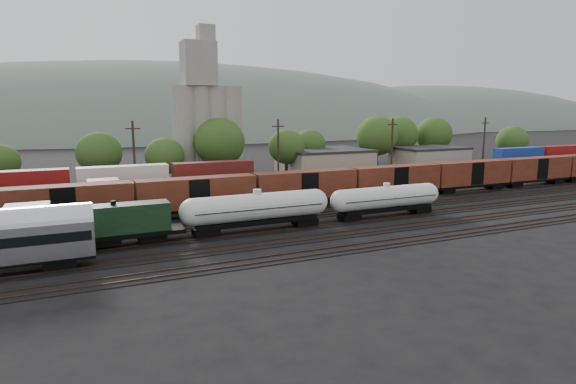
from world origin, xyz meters
name	(u,v)px	position (x,y,z in m)	size (l,w,h in m)	color
ground	(260,221)	(0.00, 0.00, 0.00)	(600.00, 600.00, 0.00)	black
tracks	(260,221)	(0.00, 0.00, 0.05)	(180.00, 33.20, 0.20)	black
green_locomotive	(80,225)	(-20.53, -5.00, 2.68)	(17.84, 3.15, 4.72)	black
tank_car_a	(257,208)	(-2.25, -5.00, 2.73)	(17.55, 3.14, 4.60)	silver
tank_car_b	(386,198)	(15.28, -5.00, 2.51)	(16.05, 2.87, 4.21)	silver
orange_locomotive	(142,195)	(-12.76, 10.00, 2.65)	(18.62, 3.10, 4.65)	black
boxcar_string	(305,186)	(8.80, 5.00, 3.12)	(169.00, 2.90, 4.20)	black
container_wall	(276,179)	(8.63, 15.00, 2.74)	(174.02, 2.60, 5.80)	black
grain_silo	(207,122)	(3.28, 36.00, 11.26)	(13.40, 5.00, 29.00)	gray
industrial_sheds	(226,167)	(6.63, 35.25, 2.56)	(119.38, 17.26, 5.10)	#9E937F
tree_band	(194,144)	(1.01, 37.34, 7.07)	(162.50, 20.52, 13.32)	black
utility_poles	(211,156)	(0.00, 22.00, 6.21)	(122.20, 0.36, 12.00)	black
distant_hills	(147,164)	(23.92, 260.00, -20.56)	(860.00, 286.00, 130.00)	#59665B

